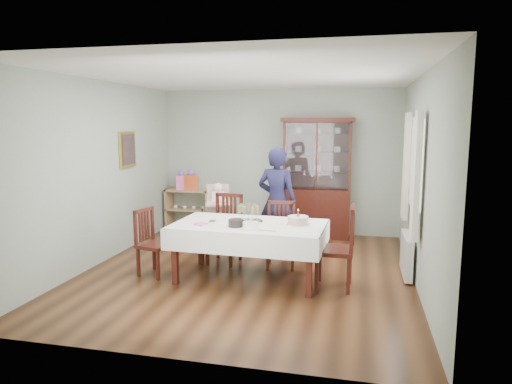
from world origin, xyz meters
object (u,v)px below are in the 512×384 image
(dining_table, at_px, (249,251))
(china_cabinet, at_px, (317,176))
(chair_end_left, at_px, (155,255))
(birthday_cake, at_px, (298,221))
(gift_bag_orange, at_px, (191,180))
(chair_far_left, at_px, (225,242))
(chair_end_right, at_px, (336,264))
(champagne_tray, at_px, (248,217))
(high_chair, at_px, (218,224))
(woman, at_px, (277,202))
(chair_far_right, at_px, (281,248))
(gift_bag_pink, at_px, (181,181))
(sideboard, at_px, (189,209))

(dining_table, xyz_separation_m, china_cabinet, (0.65, 2.55, 0.74))
(chair_end_left, bearing_deg, birthday_cake, -71.60)
(china_cabinet, xyz_separation_m, gift_bag_orange, (-2.44, 0.00, -0.14))
(china_cabinet, height_order, chair_far_left, china_cabinet)
(chair_end_right, relative_size, champagne_tray, 2.70)
(dining_table, distance_m, high_chair, 1.49)
(chair_end_left, xyz_separation_m, high_chair, (0.50, 1.35, 0.16))
(champagne_tray, xyz_separation_m, birthday_cake, (0.67, -0.03, -0.01))
(gift_bag_orange, bearing_deg, woman, -34.86)
(chair_far_right, height_order, woman, woman)
(birthday_cake, xyz_separation_m, gift_bag_pink, (-2.63, 2.50, 0.15))
(chair_far_right, bearing_deg, dining_table, -125.32)
(chair_far_left, height_order, chair_end_left, chair_far_left)
(chair_far_right, bearing_deg, chair_end_right, -46.94)
(chair_end_left, xyz_separation_m, champagne_tray, (1.29, 0.19, 0.56))
(sideboard, xyz_separation_m, chair_far_left, (1.30, -1.92, -0.10))
(chair_end_right, xyz_separation_m, woman, (-0.99, 1.28, 0.55))
(woman, distance_m, champagne_tray, 1.14)
(chair_end_left, bearing_deg, chair_end_right, -75.51)
(sideboard, bearing_deg, chair_far_right, -42.25)
(high_chair, bearing_deg, chair_end_left, -127.92)
(chair_far_left, xyz_separation_m, chair_end_right, (1.69, -0.74, 0.01))
(china_cabinet, height_order, birthday_cake, china_cabinet)
(dining_table, height_order, gift_bag_orange, gift_bag_orange)
(woman, distance_m, birthday_cake, 1.25)
(chair_end_left, height_order, high_chair, high_chair)
(chair_end_left, bearing_deg, dining_table, -71.57)
(woman, distance_m, high_chair, 1.07)
(chair_far_left, distance_m, chair_end_right, 1.84)
(chair_far_right, distance_m, chair_end_right, 1.07)
(chair_end_right, xyz_separation_m, high_chair, (-1.96, 1.32, 0.12))
(chair_far_right, bearing_deg, chair_far_left, 169.15)
(china_cabinet, height_order, champagne_tray, china_cabinet)
(chair_far_left, height_order, chair_far_right, chair_far_left)
(woman, xyz_separation_m, gift_bag_pink, (-2.14, 1.35, 0.10))
(woman, bearing_deg, birthday_cake, 122.91)
(dining_table, height_order, chair_far_right, chair_far_right)
(dining_table, relative_size, chair_far_right, 2.16)
(sideboard, relative_size, woman, 0.52)
(china_cabinet, bearing_deg, woman, -110.29)
(woman, relative_size, gift_bag_orange, 4.27)
(sideboard, distance_m, high_chair, 1.68)
(chair_end_left, relative_size, woman, 0.53)
(birthday_cake, bearing_deg, chair_far_left, 152.79)
(china_cabinet, xyz_separation_m, birthday_cake, (-0.01, -2.50, -0.31))
(dining_table, bearing_deg, high_chair, 123.47)
(dining_table, xyz_separation_m, sideboard, (-1.85, 2.58, 0.02))
(chair_far_left, height_order, chair_end_right, chair_end_right)
(dining_table, height_order, champagne_tray, champagne_tray)
(chair_far_right, height_order, gift_bag_orange, gift_bag_orange)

